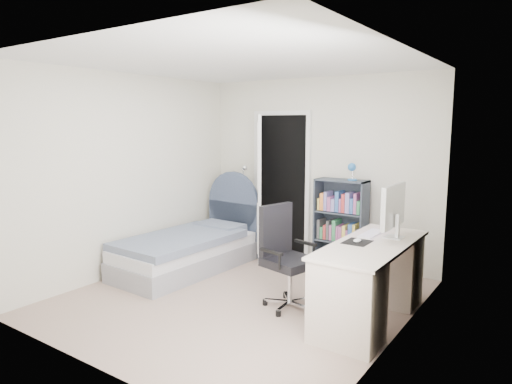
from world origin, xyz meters
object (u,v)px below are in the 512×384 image
Objects in this scene: bed at (191,248)px; desk at (371,278)px; floor_lamp at (244,216)px; bookcase at (341,228)px; office_chair at (284,251)px; nightstand at (232,220)px.

bed is 2.53m from desk.
floor_lamp is (0.08, 1.07, 0.25)m from bed.
floor_lamp is 0.92× the size of bookcase.
office_chair is at bearing -12.07° from bed.
floor_lamp is 1.22× the size of office_chair.
bookcase reaches higher than floor_lamp.
bookcase is (1.63, 1.07, 0.28)m from bed.
desk is (2.71, -1.33, 0.00)m from nightstand.
office_chair is at bearing -39.04° from nightstand.
bookcase is 1.42m from office_chair.
desk reaches higher than nightstand.
office_chair is at bearing -170.49° from desk.
office_chair is (-0.88, -0.15, 0.16)m from desk.
floor_lamp is (0.27, -0.06, 0.11)m from nightstand.
nightstand is at bearing 99.56° from bed.
floor_lamp reaches higher than nightstand.
bed is at bearing 175.42° from desk.
nightstand is 0.49× the size of floor_lamp.
floor_lamp is at bearing 152.40° from desk.
bookcase is 1.33× the size of office_chair.
bed is at bearing -94.26° from floor_lamp.
nightstand is 2.35m from office_chair.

